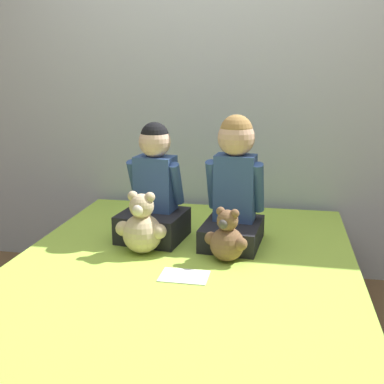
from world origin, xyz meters
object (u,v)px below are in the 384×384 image
object	(u,v)px
child_on_left	(154,193)
child_on_right	(234,187)
bed	(183,309)
sign_card	(184,276)
teddy_bear_held_by_left_child	(142,227)
teddy_bear_held_by_right_child	(227,239)

from	to	relation	value
child_on_left	child_on_right	size ratio (longest dim) A/B	0.93
bed	child_on_left	xyz separation A→B (m)	(-0.22, 0.32, 0.48)
bed	child_on_right	xyz separation A→B (m)	(0.20, 0.33, 0.53)
child_on_left	sign_card	size ratio (longest dim) A/B	2.93
child_on_right	sign_card	world-z (taller)	child_on_right
child_on_right	teddy_bear_held_by_left_child	size ratio (longest dim) A/B	2.14
child_on_right	sign_card	bearing A→B (deg)	-104.08
child_on_left	sign_card	distance (m)	0.58
child_on_right	teddy_bear_held_by_right_child	bearing A→B (deg)	-85.87
child_on_left	teddy_bear_held_by_right_child	xyz separation A→B (m)	(0.42, -0.25, -0.14)
child_on_right	teddy_bear_held_by_left_child	xyz separation A→B (m)	(-0.42, -0.23, -0.17)
bed	child_on_left	distance (m)	0.62
bed	teddy_bear_held_by_left_child	size ratio (longest dim) A/B	6.51
child_on_right	sign_card	xyz separation A→B (m)	(-0.16, -0.47, -0.29)
bed	teddy_bear_held_by_left_child	bearing A→B (deg)	156.77
teddy_bear_held_by_left_child	teddy_bear_held_by_right_child	size ratio (longest dim) A/B	1.20
child_on_left	teddy_bear_held_by_left_child	xyz separation A→B (m)	(-0.00, -0.22, -0.12)
bed	teddy_bear_held_by_left_child	world-z (taller)	teddy_bear_held_by_left_child
child_on_left	teddy_bear_held_by_right_child	world-z (taller)	child_on_left
bed	teddy_bear_held_by_right_child	distance (m)	0.40
teddy_bear_held_by_right_child	sign_card	distance (m)	0.29
child_on_right	teddy_bear_held_by_right_child	distance (m)	0.32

